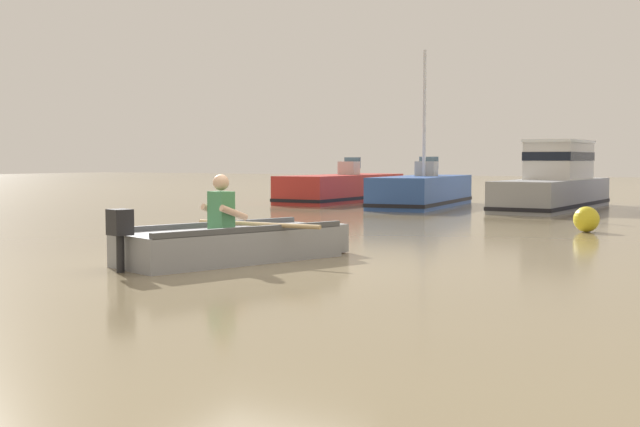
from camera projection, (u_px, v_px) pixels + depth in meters
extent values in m
plane|color=#7A6B4C|center=(258.00, 266.00, 10.79)|extent=(120.00, 120.00, 0.00)
cube|color=gray|center=(231.00, 245.00, 11.21)|extent=(2.07, 3.29, 0.44)
cube|color=gray|center=(325.00, 237.00, 12.36)|extent=(0.70, 0.58, 0.42)
cube|color=#4D4E51|center=(209.00, 225.00, 11.58)|extent=(1.09, 2.89, 0.08)
cube|color=#4D4E51|center=(253.00, 229.00, 10.81)|extent=(1.09, 2.89, 0.08)
cube|color=#A0A2A8|center=(224.00, 233.00, 11.13)|extent=(1.05, 0.60, 0.06)
cylinder|color=black|center=(120.00, 251.00, 10.12)|extent=(0.13, 0.13, 0.54)
cube|color=black|center=(120.00, 222.00, 10.10)|extent=(0.34, 0.32, 0.32)
cube|color=#3F7F4C|center=(221.00, 211.00, 11.08)|extent=(0.39, 0.32, 0.52)
sphere|color=tan|center=(221.00, 182.00, 11.06)|extent=(0.22, 0.22, 0.22)
cylinder|color=tan|center=(215.00, 211.00, 11.28)|extent=(0.23, 0.43, 0.23)
cylinder|color=tan|center=(234.00, 213.00, 10.95)|extent=(0.23, 0.43, 0.23)
cylinder|color=tan|center=(258.00, 224.00, 11.31)|extent=(2.00, 0.11, 0.06)
cube|color=#B72D28|center=(343.00, 188.00, 27.27)|extent=(1.71, 6.17, 0.89)
cube|color=black|center=(343.00, 197.00, 27.29)|extent=(1.75, 6.21, 0.10)
cube|color=beige|center=(349.00, 168.00, 27.63)|extent=(0.60, 0.50, 0.44)
cube|color=slate|center=(352.00, 163.00, 27.85)|extent=(0.60, 0.04, 0.36)
cube|color=#2D519E|center=(422.00, 191.00, 24.35)|extent=(2.26, 5.69, 0.90)
cube|color=black|center=(422.00, 201.00, 24.37)|extent=(2.31, 5.73, 0.10)
cube|color=#B2ADA3|center=(426.00, 169.00, 24.69)|extent=(0.64, 0.56, 0.44)
cube|color=slate|center=(429.00, 163.00, 24.92)|extent=(0.59, 0.10, 0.36)
cylinder|color=silver|center=(424.00, 113.00, 24.33)|extent=(0.10, 0.10, 3.72)
cube|color=gray|center=(553.00, 194.00, 23.08)|extent=(1.94, 6.42, 0.84)
cube|color=black|center=(553.00, 204.00, 23.10)|extent=(1.98, 6.46, 0.10)
cube|color=silver|center=(559.00, 161.00, 23.51)|extent=(1.41, 2.72, 1.03)
cube|color=black|center=(559.00, 156.00, 23.50)|extent=(1.44, 2.75, 0.24)
cube|color=white|center=(560.00, 141.00, 23.47)|extent=(1.48, 2.86, 0.08)
sphere|color=yellow|center=(586.00, 219.00, 15.79)|extent=(0.49, 0.49, 0.49)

